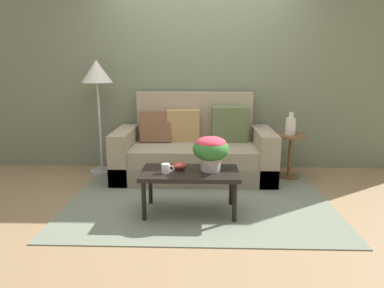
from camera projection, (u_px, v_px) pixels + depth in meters
ground_plane at (199, 198)px, 3.70m from camera, size 14.00×14.00×0.00m
wall_back at (201, 59)px, 4.60m from camera, size 6.40×0.12×2.95m
area_rug at (199, 200)px, 3.64m from camera, size 2.70×1.95×0.01m
couch at (194, 151)px, 4.40m from camera, size 1.96×0.90×1.06m
coffee_table at (190, 176)px, 3.27m from camera, size 0.92×0.50×0.42m
side_table at (290, 148)px, 4.30m from camera, size 0.40×0.40×0.56m
floor_lamp at (97, 79)px, 4.36m from camera, size 0.39×0.39×1.46m
potted_plant at (211, 149)px, 3.23m from camera, size 0.34×0.34×0.33m
coffee_mug at (166, 168)px, 3.19m from camera, size 0.12×0.08×0.09m
snack_bowl at (179, 165)px, 3.31m from camera, size 0.13×0.13×0.07m
table_vase at (291, 125)px, 4.23m from camera, size 0.12×0.12×0.28m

